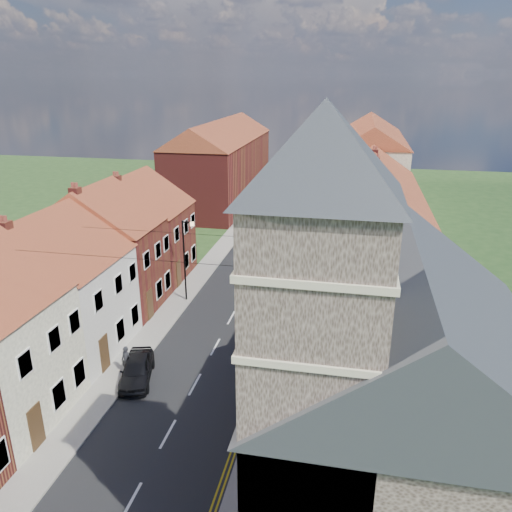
{
  "coord_description": "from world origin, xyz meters",
  "views": [
    {
      "loc": [
        7.75,
        -11.66,
        15.65
      ],
      "look_at": [
        1.11,
        21.03,
        3.5
      ],
      "focal_mm": 35.0,
      "sensor_mm": 36.0,
      "label": 1
    }
  ],
  "objects_px": {
    "lamppost": "(185,256)",
    "car_distant": "(282,181)",
    "pedestrian_left": "(126,360)",
    "car_near": "(137,369)",
    "church": "(391,382)",
    "car_far": "(260,229)",
    "pedestrian_right": "(248,431)"
  },
  "relations": [
    {
      "from": "car_far",
      "to": "pedestrian_left",
      "type": "bearing_deg",
      "value": -101.77
    },
    {
      "from": "church",
      "to": "car_far",
      "type": "xyz_separation_m",
      "value": [
        -11.0,
        33.53,
        -5.25
      ]
    },
    {
      "from": "lamppost",
      "to": "pedestrian_right",
      "type": "xyz_separation_m",
      "value": [
        7.66,
        -14.23,
        -2.54
      ]
    },
    {
      "from": "lamppost",
      "to": "car_distant",
      "type": "distance_m",
      "value": 42.1
    },
    {
      "from": "church",
      "to": "pedestrian_left",
      "type": "distance_m",
      "value": 15.75
    },
    {
      "from": "pedestrian_left",
      "to": "pedestrian_right",
      "type": "relative_size",
      "value": 0.92
    },
    {
      "from": "car_distant",
      "to": "pedestrian_left",
      "type": "bearing_deg",
      "value": -78.19
    },
    {
      "from": "lamppost",
      "to": "car_far",
      "type": "height_order",
      "value": "lamppost"
    },
    {
      "from": "pedestrian_right",
      "to": "car_near",
      "type": "bearing_deg",
      "value": -29.0
    },
    {
      "from": "church",
      "to": "lamppost",
      "type": "bearing_deg",
      "value": 128.3
    },
    {
      "from": "church",
      "to": "pedestrian_right",
      "type": "relative_size",
      "value": 8.66
    },
    {
      "from": "car_near",
      "to": "pedestrian_left",
      "type": "relative_size",
      "value": 2.44
    },
    {
      "from": "car_near",
      "to": "pedestrian_left",
      "type": "bearing_deg",
      "value": 139.41
    },
    {
      "from": "church",
      "to": "pedestrian_left",
      "type": "relative_size",
      "value": 9.39
    },
    {
      "from": "lamppost",
      "to": "car_far",
      "type": "relative_size",
      "value": 1.4
    },
    {
      "from": "church",
      "to": "pedestrian_right",
      "type": "height_order",
      "value": "church"
    },
    {
      "from": "lamppost",
      "to": "pedestrian_right",
      "type": "height_order",
      "value": "lamppost"
    },
    {
      "from": "church",
      "to": "car_far",
      "type": "height_order",
      "value": "church"
    },
    {
      "from": "pedestrian_left",
      "to": "church",
      "type": "bearing_deg",
      "value": -14.58
    },
    {
      "from": "car_near",
      "to": "car_distant",
      "type": "height_order",
      "value": "car_near"
    },
    {
      "from": "car_distant",
      "to": "pedestrian_right",
      "type": "distance_m",
      "value": 56.66
    },
    {
      "from": "pedestrian_right",
      "to": "lamppost",
      "type": "bearing_deg",
      "value": -60.88
    },
    {
      "from": "lamppost",
      "to": "pedestrian_left",
      "type": "bearing_deg",
      "value": -90.77
    },
    {
      "from": "car_distant",
      "to": "pedestrian_left",
      "type": "xyz_separation_m",
      "value": [
        -0.74,
        -51.84,
        0.35
      ]
    },
    {
      "from": "lamppost",
      "to": "pedestrian_left",
      "type": "relative_size",
      "value": 3.71
    },
    {
      "from": "car_near",
      "to": "pedestrian_right",
      "type": "relative_size",
      "value": 2.25
    },
    {
      "from": "church",
      "to": "car_far",
      "type": "relative_size",
      "value": 3.54
    },
    {
      "from": "lamppost",
      "to": "car_near",
      "type": "relative_size",
      "value": 1.52
    },
    {
      "from": "church",
      "to": "car_far",
      "type": "distance_m",
      "value": 35.68
    },
    {
      "from": "lamppost",
      "to": "car_far",
      "type": "xyz_separation_m",
      "value": [
        2.17,
        16.86,
        -2.92
      ]
    },
    {
      "from": "church",
      "to": "car_near",
      "type": "xyz_separation_m",
      "value": [
        -12.56,
        6.49,
        -5.2
      ]
    },
    {
      "from": "pedestrian_left",
      "to": "car_distant",
      "type": "bearing_deg",
      "value": 101.79
    }
  ]
}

